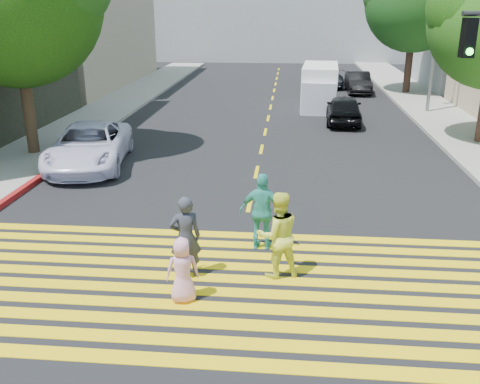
# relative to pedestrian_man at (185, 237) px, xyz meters

# --- Properties ---
(ground) EXTENTS (120.00, 120.00, 0.00)m
(ground) POSITION_rel_pedestrian_man_xyz_m (0.99, -1.59, -0.88)
(ground) COLOR black
(sidewalk_left) EXTENTS (3.00, 40.00, 0.15)m
(sidewalk_left) POSITION_rel_pedestrian_man_xyz_m (-7.51, 20.41, -0.81)
(sidewalk_left) COLOR gray
(sidewalk_left) RESTS_ON ground
(sidewalk_right) EXTENTS (3.00, 60.00, 0.15)m
(sidewalk_right) POSITION_rel_pedestrian_man_xyz_m (9.49, 13.41, -0.81)
(sidewalk_right) COLOR gray
(sidewalk_right) RESTS_ON ground
(curb_red) EXTENTS (0.20, 8.00, 0.16)m
(curb_red) POSITION_rel_pedestrian_man_xyz_m (-5.91, 4.41, -0.80)
(curb_red) COLOR maroon
(curb_red) RESTS_ON ground
(crosswalk) EXTENTS (13.40, 5.30, 0.01)m
(crosswalk) POSITION_rel_pedestrian_man_xyz_m (0.99, -0.31, -0.88)
(crosswalk) COLOR yellow
(crosswalk) RESTS_ON ground
(lane_line) EXTENTS (0.12, 34.40, 0.01)m
(lane_line) POSITION_rel_pedestrian_man_xyz_m (0.99, 20.91, -0.88)
(lane_line) COLOR yellow
(lane_line) RESTS_ON ground
(building_left_tan) EXTENTS (12.00, 16.00, 10.00)m
(building_left_tan) POSITION_rel_pedestrian_man_xyz_m (-15.01, 26.41, 4.12)
(building_left_tan) COLOR tan
(building_left_tan) RESTS_ON ground
(pedestrian_man) EXTENTS (0.74, 0.60, 1.77)m
(pedestrian_man) POSITION_rel_pedestrian_man_xyz_m (0.00, 0.00, 0.00)
(pedestrian_man) COLOR #2E2F3C
(pedestrian_man) RESTS_ON ground
(pedestrian_woman) EXTENTS (1.07, 0.95, 1.85)m
(pedestrian_woman) POSITION_rel_pedestrian_man_xyz_m (1.87, 0.22, 0.04)
(pedestrian_woman) COLOR #E2EB44
(pedestrian_woman) RESTS_ON ground
(pedestrian_child) EXTENTS (0.73, 0.59, 1.30)m
(pedestrian_child) POSITION_rel_pedestrian_man_xyz_m (0.12, -0.96, -0.24)
(pedestrian_child) COLOR pink
(pedestrian_child) RESTS_ON ground
(pedestrian_extra) EXTENTS (1.10, 0.54, 1.81)m
(pedestrian_extra) POSITION_rel_pedestrian_man_xyz_m (1.50, 1.51, 0.02)
(pedestrian_extra) COLOR teal
(pedestrian_extra) RESTS_ON ground
(white_sedan) EXTENTS (3.18, 5.54, 1.45)m
(white_sedan) POSITION_rel_pedestrian_man_xyz_m (-4.84, 7.60, -0.16)
(white_sedan) COLOR silver
(white_sedan) RESTS_ON ground
(dark_car_near) EXTENTS (1.80, 4.05, 1.35)m
(dark_car_near) POSITION_rel_pedestrian_man_xyz_m (4.58, 15.55, -0.21)
(dark_car_near) COLOR black
(dark_car_near) RESTS_ON ground
(silver_car) EXTENTS (2.32, 5.11, 1.45)m
(silver_car) POSITION_rel_pedestrian_man_xyz_m (4.43, 27.71, -0.16)
(silver_car) COLOR gray
(silver_car) RESTS_ON ground
(dark_car_parked) EXTENTS (1.39, 3.97, 1.31)m
(dark_car_parked) POSITION_rel_pedestrian_man_xyz_m (6.29, 24.94, -0.23)
(dark_car_parked) COLOR black
(dark_car_parked) RESTS_ON ground
(white_van) EXTENTS (2.11, 4.92, 2.27)m
(white_van) POSITION_rel_pedestrian_man_xyz_m (3.60, 19.42, 0.19)
(white_van) COLOR white
(white_van) RESTS_ON ground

